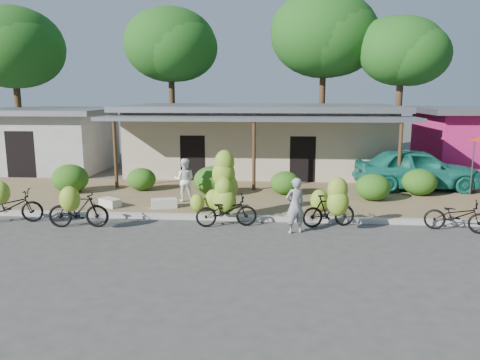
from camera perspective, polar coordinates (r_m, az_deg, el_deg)
The scene contains 29 objects.
ground at distance 12.78m, azimuth 0.19°, elevation -7.31°, with size 100.00×100.00×0.00m, color #403D3B.
sidewalk at distance 17.59m, azimuth 1.49°, elevation -2.14°, with size 60.00×6.00×0.12m, color olive.
curb at distance 14.68m, azimuth 0.81°, elevation -4.65°, with size 60.00×0.25×0.15m, color #A8A399.
shop_main at distance 23.18m, azimuth 2.37°, elevation 5.10°, with size 13.00×8.50×3.35m.
shop_pink at distance 25.10m, azimuth 27.14°, elevation 4.25°, with size 6.00×6.00×3.25m.
shop_grey at distance 26.14m, azimuth -22.58°, elevation 4.69°, with size 7.00×6.00×3.15m.
tree_back_left at distance 29.30m, azimuth -26.15°, elevation 14.47°, with size 5.58×5.49×8.55m.
tree_far_center at distance 29.16m, azimuth -8.80°, elevation 16.14°, with size 5.52×5.42×8.89m.
tree_center_right at distance 29.04m, azimuth 9.81°, elevation 17.22°, with size 6.25×6.22×9.75m.
tree_near_right at distance 27.58m, azimuth 18.70°, elevation 14.84°, with size 4.77×4.61×8.02m.
hedge_0 at distance 19.25m, azimuth -19.99°, elevation 0.18°, with size 1.41×1.27×1.10m, color #1F4E12.
hedge_1 at distance 18.93m, azimuth -11.92°, elevation 0.10°, with size 1.14×1.03×0.89m, color #1F4E12.
hedge_2 at distance 17.64m, azimuth -3.41°, elevation -0.09°, with size 1.41×1.27×1.10m, color #1F4E12.
hedge_3 at distance 17.82m, azimuth 5.53°, elevation -0.36°, with size 1.14×1.02×0.89m, color #1F4E12.
hedge_4 at distance 17.43m, azimuth 15.90°, elevation -0.84°, with size 1.24×1.11×0.96m, color #1F4E12.
hedge_5 at distance 18.88m, azimuth 21.02°, elevation -0.23°, with size 1.28×1.16×1.00m, color #1F4E12.
bike_far_left at distance 15.89m, azimuth -26.32°, elevation -2.73°, with size 2.05×1.41×1.41m.
bike_left at distance 14.47m, azimuth -19.27°, elevation -3.24°, with size 1.81×1.23×1.38m.
bike_center at distance 14.11m, azimuth -1.82°, elevation -1.88°, with size 1.91×1.34×2.23m.
bike_right at distance 13.84m, azimuth 11.16°, elevation -3.08°, with size 1.69×1.33×1.61m.
bike_far_right at distance 14.80m, azimuth 24.94°, elevation -3.97°, with size 1.87×1.13×0.93m.
loose_banana_a at distance 15.28m, azimuth -5.22°, elevation -2.78°, with size 0.47×0.40×0.58m, color #7CA82A.
loose_banana_b at distance 15.39m, azimuth -3.22°, elevation -2.42°, with size 0.57×0.48×0.71m, color #7CA82A.
loose_banana_c at distance 15.45m, azimuth 9.64°, elevation -2.46°, with size 0.58×0.49×0.73m, color #7CA82A.
sack_near at distance 15.96m, azimuth -9.24°, elevation -2.82°, with size 0.85×0.40×0.30m, color beige.
sack_far at distance 16.49m, azimuth -15.57°, elevation -2.67°, with size 0.75×0.38×0.28m, color beige.
vendor at distance 13.31m, azimuth 6.74°, elevation -3.10°, with size 0.58×0.38×1.59m, color gray.
bystander at distance 16.73m, azimuth -6.80°, elevation 0.02°, with size 0.75×0.58×1.53m, color white.
teal_van at distance 19.96m, azimuth 20.71°, elevation 1.29°, with size 1.95×4.85×1.65m, color #197161.
Camera 1 is at (0.97, -12.13, 3.92)m, focal length 35.00 mm.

